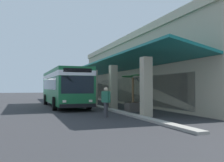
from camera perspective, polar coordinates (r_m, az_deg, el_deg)
ground at (r=27.32m, az=2.27°, el=-4.98°), size 120.00×120.00×0.00m
curb_strip at (r=24.90m, az=-5.47°, el=-5.17°), size 33.86×0.50×0.12m
plaza_building at (r=28.75m, az=13.53°, el=2.01°), size 28.51×15.63×6.79m
transit_bus at (r=22.40m, az=-10.87°, el=-0.97°), size 11.26×2.98×3.34m
pedestrian at (r=14.03m, az=-1.40°, el=-4.43°), size 0.64×0.44×1.67m
potted_palm at (r=17.67m, az=4.78°, el=-4.97°), size 1.58×1.77×2.61m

